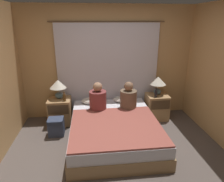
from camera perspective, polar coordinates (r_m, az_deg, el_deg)
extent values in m
plane|color=#564C47|center=(3.45, 1.94, -19.25)|extent=(16.00, 16.00, 0.00)
cube|color=tan|center=(4.57, -1.21, 7.96)|extent=(3.92, 0.06, 2.50)
cube|color=silver|center=(4.55, -1.12, 5.49)|extent=(2.26, 0.02, 2.12)
cylinder|color=brown|center=(4.42, -1.21, 19.25)|extent=(2.46, 0.02, 0.02)
cube|color=#99754C|center=(3.92, 0.53, -12.06)|extent=(1.61, 2.05, 0.22)
cube|color=silver|center=(3.82, 0.54, -9.36)|extent=(1.57, 2.01, 0.20)
cube|color=#A87F51|center=(4.53, -14.58, -5.62)|extent=(0.48, 0.45, 0.57)
cube|color=#4C3823|center=(4.27, -15.13, -5.17)|extent=(0.42, 0.02, 0.21)
cube|color=#A87F51|center=(4.73, 12.65, -4.37)|extent=(0.48, 0.45, 0.57)
cube|color=#4C3823|center=(4.48, 13.72, -3.86)|extent=(0.42, 0.02, 0.21)
ellipsoid|color=slate|center=(4.44, -14.88, -1.21)|extent=(0.17, 0.17, 0.14)
cylinder|color=#B2A893|center=(4.40, -15.02, 0.25)|extent=(0.02, 0.02, 0.10)
cone|color=silver|center=(4.36, -15.17, 1.96)|extent=(0.35, 0.35, 0.17)
ellipsoid|color=slate|center=(4.64, 12.78, -0.13)|extent=(0.17, 0.17, 0.14)
cylinder|color=#B2A893|center=(4.61, 12.89, 1.27)|extent=(0.02, 0.02, 0.10)
cone|color=silver|center=(4.57, 13.02, 2.92)|extent=(0.35, 0.35, 0.17)
ellipsoid|color=silver|center=(4.47, -5.29, -2.67)|extent=(0.54, 0.31, 0.12)
ellipsoid|color=silver|center=(4.54, 3.69, -2.29)|extent=(0.54, 0.31, 0.12)
cube|color=#994C42|center=(3.52, 1.12, -9.90)|extent=(1.55, 1.43, 0.03)
cylinder|color=brown|center=(4.09, -4.05, -2.72)|extent=(0.35, 0.35, 0.40)
sphere|color=#A87A5B|center=(3.99, -4.15, 1.17)|extent=(0.19, 0.19, 0.19)
cylinder|color=brown|center=(4.16, 4.69, -2.41)|extent=(0.35, 0.35, 0.39)
sphere|color=#846047|center=(4.07, 4.80, 1.35)|extent=(0.19, 0.19, 0.19)
cylinder|color=#513819|center=(4.26, -13.44, -1.91)|extent=(0.06, 0.06, 0.14)
cylinder|color=#513819|center=(4.23, -13.54, -0.63)|extent=(0.02, 0.02, 0.06)
cylinder|color=black|center=(4.46, 12.43, -0.82)|extent=(0.06, 0.06, 0.15)
cylinder|color=black|center=(4.43, 12.52, 0.45)|extent=(0.02, 0.02, 0.06)
cube|color=#333D56|center=(4.16, -15.65, -9.78)|extent=(0.30, 0.25, 0.36)
cube|color=#283045|center=(4.07, -15.87, -8.25)|extent=(0.27, 0.26, 0.08)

